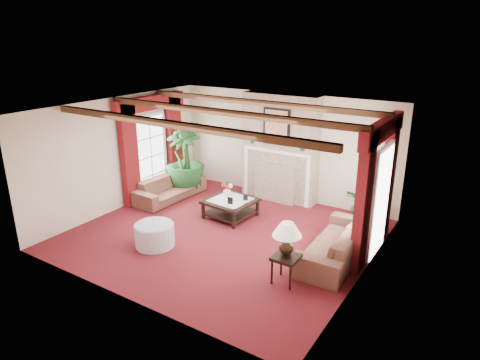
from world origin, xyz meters
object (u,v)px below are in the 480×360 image
Objects in this scene: sofa_right at (336,237)px; ottoman at (155,235)px; sofa_left at (170,184)px; coffee_table at (231,208)px; potted_palm at (185,173)px; side_table at (286,269)px.

ottoman is at bearing -67.01° from sofa_right.
sofa_left is 2.58× the size of ottoman.
sofa_right is (4.73, -0.65, 0.05)m from sofa_left.
sofa_right is 2.82m from coffee_table.
sofa_right is at bearing -95.23° from sofa_left.
potted_palm is (-4.72, 1.26, 0.07)m from sofa_right.
side_table is at bearing 4.22° from ottoman.
sofa_right is 2.90× the size of ottoman.
potted_palm is at bearing 149.39° from side_table.
potted_palm is at bearing 117.83° from ottoman.
side_table is at bearing -32.53° from coffee_table.
ottoman is at bearing -99.05° from coffee_table.
side_table is 2.86m from ottoman.
coffee_table is at bearing -91.25° from sofa_left.
side_table is at bearing -111.53° from sofa_left.
sofa_right is 4.49× the size of side_table.
coffee_table is (-2.76, 0.52, -0.23)m from sofa_right.
sofa_right reaches higher than sofa_left.
sofa_left is at bearing -91.22° from potted_palm.
ottoman is (-2.85, -0.21, -0.02)m from side_table.
coffee_table is (1.96, -0.74, -0.31)m from potted_palm.
sofa_right is 4.89m from potted_palm.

